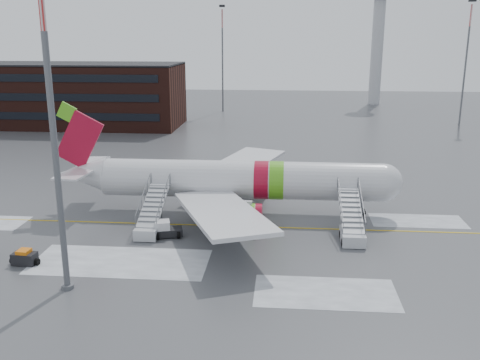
# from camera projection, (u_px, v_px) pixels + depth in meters

# --- Properties ---
(ground) EXTENTS (260.00, 260.00, 0.00)m
(ground) POSITION_uv_depth(u_px,v_px,m) (212.00, 222.00, 51.91)
(ground) COLOR #494C4F
(ground) RESTS_ON ground
(airliner) EXTENTS (35.03, 32.97, 11.18)m
(airliner) POSITION_uv_depth(u_px,v_px,m) (232.00, 180.00, 53.84)
(airliner) COLOR silver
(airliner) RESTS_ON ground
(airstair_fwd) EXTENTS (2.05, 7.70, 3.48)m
(airstair_fwd) POSITION_uv_depth(u_px,v_px,m) (352.00, 228.00, 47.25)
(airstair_fwd) COLOR #B6B9BE
(airstair_fwd) RESTS_ON ground
(airstair_aft) EXTENTS (2.05, 7.70, 3.48)m
(airstair_aft) POSITION_uv_depth(u_px,v_px,m) (150.00, 222.00, 48.74)
(airstair_aft) COLOR #ADAFB4
(airstair_aft) RESTS_ON ground
(pushback_tug) EXTENTS (2.87, 2.44, 1.49)m
(pushback_tug) POSITION_uv_depth(u_px,v_px,m) (166.00, 230.00, 47.99)
(pushback_tug) COLOR black
(pushback_tug) RESTS_ON ground
(baggage_tractor) EXTENTS (2.41, 1.23, 1.23)m
(baggage_tractor) POSITION_uv_depth(u_px,v_px,m) (25.00, 258.00, 42.19)
(baggage_tractor) COLOR black
(baggage_tractor) RESTS_ON ground
(light_mast_near) EXTENTS (1.20, 1.20, 22.49)m
(light_mast_near) POSITION_uv_depth(u_px,v_px,m) (53.00, 126.00, 35.24)
(light_mast_near) COLOR #595B60
(light_mast_near) RESTS_ON ground
(terminal_building) EXTENTS (62.00, 16.11, 12.30)m
(terminal_building) POSITION_uv_depth(u_px,v_px,m) (26.00, 94.00, 106.85)
(terminal_building) COLOR #3F1E16
(terminal_building) RESTS_ON ground
(control_tower) EXTENTS (6.40, 6.40, 30.00)m
(control_tower) POSITION_uv_depth(u_px,v_px,m) (378.00, 30.00, 135.89)
(control_tower) COLOR #B2B5BA
(control_tower) RESTS_ON ground
(light_mast_far_ne) EXTENTS (1.20, 1.20, 24.25)m
(light_mast_far_ne) POSITION_uv_depth(u_px,v_px,m) (467.00, 55.00, 104.46)
(light_mast_far_ne) COLOR #595B60
(light_mast_far_ne) RESTS_ON ground
(light_mast_far_n) EXTENTS (1.20, 1.20, 24.25)m
(light_mast_far_n) POSITION_uv_depth(u_px,v_px,m) (222.00, 52.00, 123.95)
(light_mast_far_n) COLOR #595B60
(light_mast_far_n) RESTS_ON ground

